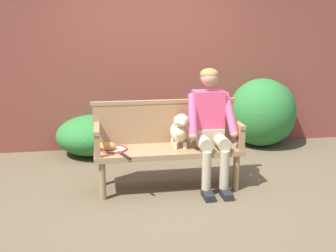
{
  "coord_description": "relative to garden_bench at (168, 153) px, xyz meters",
  "views": [
    {
      "loc": [
        -0.72,
        -4.28,
        1.81
      ],
      "look_at": [
        0.0,
        0.0,
        0.73
      ],
      "focal_mm": 43.47,
      "sensor_mm": 36.0,
      "label": 1
    }
  ],
  "objects": [
    {
      "name": "brick_garden_fence",
      "position": [
        0.0,
        1.81,
        0.84
      ],
      "size": [
        8.0,
        0.3,
        2.52
      ],
      "primitive_type": "cube",
      "color": "brown",
      "rests_on": "ground"
    },
    {
      "name": "tennis_racket",
      "position": [
        -0.59,
        -0.0,
        0.07
      ],
      "size": [
        0.37,
        0.58,
        0.03
      ],
      "color": "red",
      "rests_on": "garden_bench"
    },
    {
      "name": "ground_plane",
      "position": [
        0.0,
        0.0,
        -0.41
      ],
      "size": [
        40.0,
        40.0,
        0.0
      ],
      "primitive_type": "plane",
      "color": "brown"
    },
    {
      "name": "baseball_glove",
      "position": [
        -0.67,
        0.03,
        0.11
      ],
      "size": [
        0.25,
        0.21,
        0.09
      ],
      "primitive_type": "ellipsoid",
      "rotation": [
        0.0,
        0.0,
        -0.22
      ],
      "color": "#9E6B2D",
      "rests_on": "garden_bench"
    },
    {
      "name": "hedge_bush_far_left",
      "position": [
        1.68,
        1.43,
        0.1
      ],
      "size": [
        1.01,
        0.96,
        1.03
      ],
      "primitive_type": "ellipsoid",
      "color": "#286B2D",
      "rests_on": "ground"
    },
    {
      "name": "hedge_bush_far_right",
      "position": [
        -0.84,
        1.42,
        -0.13
      ],
      "size": [
        1.05,
        1.0,
        0.56
      ],
      "primitive_type": "ellipsoid",
      "color": "#286B2D",
      "rests_on": "ground"
    },
    {
      "name": "bench_armrest_left_end",
      "position": [
        -0.78,
        -0.09,
        0.27
      ],
      "size": [
        0.06,
        0.52,
        0.28
      ],
      "color": "#93704C",
      "rests_on": "garden_bench"
    },
    {
      "name": "bench_backrest",
      "position": [
        0.0,
        0.23,
        0.32
      ],
      "size": [
        1.67,
        0.06,
        0.5
      ],
      "color": "#93704C",
      "rests_on": "garden_bench"
    },
    {
      "name": "hedge_bush_mid_left",
      "position": [
        1.88,
        1.48,
        0.07
      ],
      "size": [
        0.74,
        0.62,
        0.96
      ],
      "primitive_type": "ellipsoid",
      "color": "#337538",
      "rests_on": "ground"
    },
    {
      "name": "garden_bench",
      "position": [
        0.0,
        0.0,
        0.0
      ],
      "size": [
        1.63,
        0.52,
        0.48
      ],
      "color": "#93704C",
      "rests_on": "ground"
    },
    {
      "name": "dog_on_bench",
      "position": [
        0.13,
        -0.01,
        0.27
      ],
      "size": [
        0.19,
        0.41,
        0.41
      ],
      "color": "beige",
      "rests_on": "garden_bench"
    },
    {
      "name": "person_seated",
      "position": [
        0.47,
        -0.02,
        0.33
      ],
      "size": [
        0.56,
        0.66,
        1.35
      ],
      "color": "black",
      "rests_on": "ground"
    },
    {
      "name": "bench_armrest_right_end",
      "position": [
        0.78,
        -0.09,
        0.27
      ],
      "size": [
        0.06,
        0.52,
        0.28
      ],
      "color": "#93704C",
      "rests_on": "garden_bench"
    }
  ]
}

